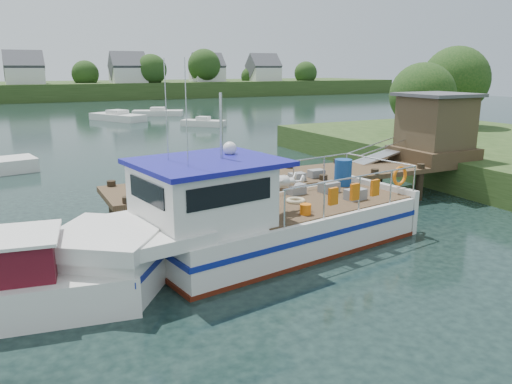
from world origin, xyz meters
name	(u,v)px	position (x,y,z in m)	size (l,w,h in m)	color
ground_plane	(262,213)	(0.00, 0.00, 0.00)	(160.00, 160.00, 0.00)	black
far_shore	(55,87)	(0.01, 82.37, 2.10)	(140.00, 42.55, 9.22)	#324A1E
dock	(392,146)	(6.51, 0.01, 2.24)	(16.60, 3.00, 4.78)	#483522
lobster_boat	(246,223)	(-2.58, -3.98, 1.06)	(12.34, 5.18, 5.87)	silver
moored_far	(158,113)	(7.66, 41.94, 0.37)	(6.18, 4.13, 1.00)	silver
moored_b	(203,123)	(8.59, 29.17, 0.35)	(4.13, 4.00, 0.95)	silver
moored_c	(353,136)	(15.36, 14.31, 0.40)	(7.20, 3.96, 1.08)	silver
moored_d	(118,117)	(2.17, 38.27, 0.43)	(5.23, 7.08, 1.15)	silver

